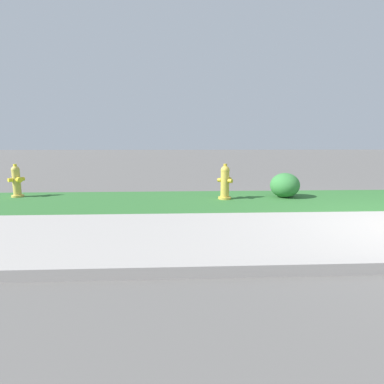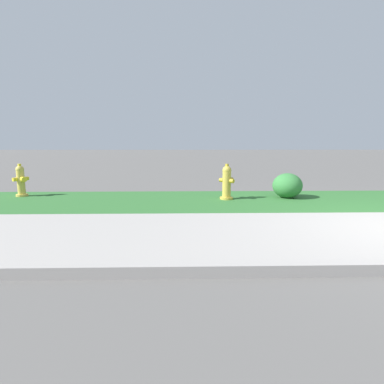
# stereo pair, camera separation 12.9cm
# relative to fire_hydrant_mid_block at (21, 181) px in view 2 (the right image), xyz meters

# --- Properties ---
(grass_verge) EXTENTS (18.00, 2.56, 0.01)m
(grass_verge) POSITION_rel_fire_hydrant_mid_block_xyz_m (7.43, -0.63, -0.37)
(grass_verge) COLOR #2D662D
(grass_verge) RESTS_ON ground
(fire_hydrant_mid_block) EXTENTS (0.33, 0.33, 0.77)m
(fire_hydrant_mid_block) POSITION_rel_fire_hydrant_mid_block_xyz_m (0.00, 0.00, 0.00)
(fire_hydrant_mid_block) COLOR gold
(fire_hydrant_mid_block) RESTS_ON ground
(fire_hydrant_near_corner) EXTENTS (0.34, 0.34, 0.80)m
(fire_hydrant_near_corner) POSITION_rel_fire_hydrant_mid_block_xyz_m (4.81, -0.48, 0.01)
(fire_hydrant_near_corner) COLOR gold
(fire_hydrant_near_corner) RESTS_ON ground
(shrub_bush_near_lamp) EXTENTS (0.67, 0.67, 0.57)m
(shrub_bush_near_lamp) POSITION_rel_fire_hydrant_mid_block_xyz_m (6.23, -0.34, -0.09)
(shrub_bush_near_lamp) COLOR #337538
(shrub_bush_near_lamp) RESTS_ON ground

